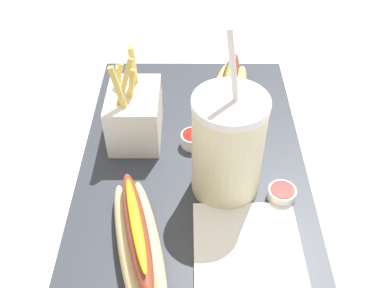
# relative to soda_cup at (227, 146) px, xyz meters

# --- Properties ---
(ground_plane) EXTENTS (2.40, 2.40, 0.02)m
(ground_plane) POSITION_rel_soda_cup_xyz_m (0.05, 0.04, -0.10)
(ground_plane) COLOR silver
(food_tray) EXTENTS (0.50, 0.32, 0.02)m
(food_tray) POSITION_rel_soda_cup_xyz_m (0.05, 0.04, -0.08)
(food_tray) COLOR #2D333D
(food_tray) RESTS_ON ground_plane
(soda_cup) EXTENTS (0.09, 0.09, 0.23)m
(soda_cup) POSITION_rel_soda_cup_xyz_m (0.00, 0.00, 0.00)
(soda_cup) COLOR beige
(soda_cup) RESTS_ON food_tray
(fries_basket) EXTENTS (0.10, 0.07, 0.14)m
(fries_basket) POSITION_rel_soda_cup_xyz_m (0.10, 0.13, -0.03)
(fries_basket) COLOR white
(fries_basket) RESTS_ON food_tray
(hot_dog_1) EXTENTS (0.19, 0.09, 0.06)m
(hot_dog_1) POSITION_rel_soda_cup_xyz_m (-0.10, 0.11, -0.05)
(hot_dog_1) COLOR #E5C689
(hot_dog_1) RESTS_ON food_tray
(hot_dog_2) EXTENTS (0.17, 0.09, 0.06)m
(hot_dog_2) POSITION_rel_soda_cup_xyz_m (0.18, -0.01, -0.05)
(hot_dog_2) COLOR tan
(hot_dog_2) RESTS_ON food_tray
(ketchup_cup_1) EXTENTS (0.03, 0.03, 0.02)m
(ketchup_cup_1) POSITION_rel_soda_cup_xyz_m (0.19, 0.11, -0.06)
(ketchup_cup_1) COLOR white
(ketchup_cup_1) RESTS_ON food_tray
(ketchup_cup_2) EXTENTS (0.04, 0.04, 0.02)m
(ketchup_cup_2) POSITION_rel_soda_cup_xyz_m (0.08, 0.05, -0.06)
(ketchup_cup_2) COLOR white
(ketchup_cup_2) RESTS_ON food_tray
(ketchup_cup_3) EXTENTS (0.04, 0.04, 0.02)m
(ketchup_cup_3) POSITION_rel_soda_cup_xyz_m (-0.02, -0.07, -0.06)
(ketchup_cup_3) COLOR white
(ketchup_cup_3) RESTS_ON food_tray
(napkin_stack) EXTENTS (0.14, 0.13, 0.00)m
(napkin_stack) POSITION_rel_soda_cup_xyz_m (-0.10, -0.02, -0.07)
(napkin_stack) COLOR white
(napkin_stack) RESTS_ON food_tray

